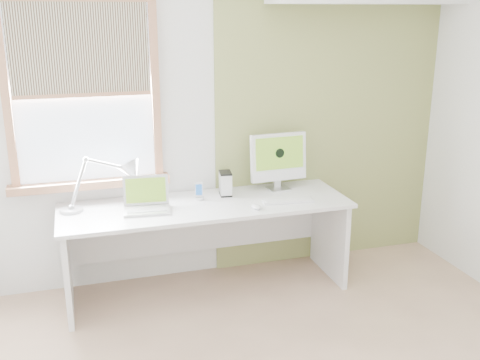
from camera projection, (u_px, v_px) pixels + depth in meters
name	position (u px, v px, depth m)	size (l,w,h in m)	color
room	(299.00, 181.00, 2.86)	(4.04, 3.54, 2.64)	tan
accent_wall	(329.00, 114.00, 4.73)	(2.00, 0.02, 2.60)	#8E9750
window	(83.00, 95.00, 4.08)	(1.20, 0.14, 1.42)	#A66D4C
desk	(205.00, 225.00, 4.36)	(2.20, 0.70, 0.73)	silver
desk_lamp	(121.00, 177.00, 4.22)	(0.71, 0.37, 0.39)	silver
laptop	(147.00, 201.00, 4.12)	(0.36, 0.30, 0.24)	silver
phone_dock	(199.00, 195.00, 4.33)	(0.09, 0.09, 0.14)	silver
external_drive	(225.00, 183.00, 4.43)	(0.11, 0.16, 0.19)	silver
imac	(278.00, 158.00, 4.53)	(0.48, 0.16, 0.46)	silver
keyboard	(288.00, 201.00, 4.29)	(0.41, 0.15, 0.02)	white
mouse	(256.00, 207.00, 4.13)	(0.06, 0.11, 0.03)	white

